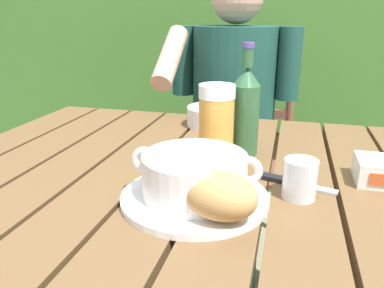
{
  "coord_description": "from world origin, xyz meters",
  "views": [
    {
      "loc": [
        0.21,
        -0.67,
        1.07
      ],
      "look_at": [
        0.03,
        0.01,
        0.83
      ],
      "focal_mm": 35.25,
      "sensor_mm": 36.0,
      "label": 1
    }
  ],
  "objects_px": {
    "chair_near_diner": "(237,152)",
    "soup_bowl": "(195,174)",
    "beer_glass": "(216,124)",
    "serving_plate": "(195,197)",
    "beer_bottle": "(246,110)",
    "person_eating": "(231,108)",
    "table_knife": "(287,181)",
    "bread_roll": "(220,195)",
    "water_glass_small": "(300,179)",
    "diner_bowl": "(214,116)"
  },
  "relations": [
    {
      "from": "chair_near_diner",
      "to": "soup_bowl",
      "type": "bearing_deg",
      "value": -86.52
    },
    {
      "from": "person_eating",
      "to": "serving_plate",
      "type": "height_order",
      "value": "person_eating"
    },
    {
      "from": "beer_glass",
      "to": "chair_near_diner",
      "type": "bearing_deg",
      "value": 94.21
    },
    {
      "from": "diner_bowl",
      "to": "soup_bowl",
      "type": "bearing_deg",
      "value": -82.53
    },
    {
      "from": "bread_roll",
      "to": "table_knife",
      "type": "xyz_separation_m",
      "value": [
        0.1,
        0.18,
        -0.05
      ]
    },
    {
      "from": "chair_near_diner",
      "to": "diner_bowl",
      "type": "xyz_separation_m",
      "value": [
        -0.0,
        -0.55,
        0.31
      ]
    },
    {
      "from": "table_knife",
      "to": "chair_near_diner",
      "type": "bearing_deg",
      "value": 103.54
    },
    {
      "from": "person_eating",
      "to": "soup_bowl",
      "type": "distance_m",
      "value": 0.83
    },
    {
      "from": "soup_bowl",
      "to": "table_knife",
      "type": "distance_m",
      "value": 0.2
    },
    {
      "from": "table_knife",
      "to": "diner_bowl",
      "type": "bearing_deg",
      "value": 121.28
    },
    {
      "from": "person_eating",
      "to": "beer_glass",
      "type": "relative_size",
      "value": 7.17
    },
    {
      "from": "soup_bowl",
      "to": "beer_glass",
      "type": "distance_m",
      "value": 0.2
    },
    {
      "from": "soup_bowl",
      "to": "water_glass_small",
      "type": "xyz_separation_m",
      "value": [
        0.18,
        0.06,
        -0.01
      ]
    },
    {
      "from": "serving_plate",
      "to": "soup_bowl",
      "type": "height_order",
      "value": "soup_bowl"
    },
    {
      "from": "soup_bowl",
      "to": "diner_bowl",
      "type": "relative_size",
      "value": 1.46
    },
    {
      "from": "bread_roll",
      "to": "beer_glass",
      "type": "bearing_deg",
      "value": 102.4
    },
    {
      "from": "person_eating",
      "to": "bread_roll",
      "type": "height_order",
      "value": "person_eating"
    },
    {
      "from": "serving_plate",
      "to": "diner_bowl",
      "type": "distance_m",
      "value": 0.48
    },
    {
      "from": "serving_plate",
      "to": "beer_bottle",
      "type": "bearing_deg",
      "value": 78.47
    },
    {
      "from": "chair_near_diner",
      "to": "table_knife",
      "type": "relative_size",
      "value": 6.27
    },
    {
      "from": "person_eating",
      "to": "bread_roll",
      "type": "distance_m",
      "value": 0.9
    },
    {
      "from": "beer_bottle",
      "to": "person_eating",
      "type": "bearing_deg",
      "value": 101.93
    },
    {
      "from": "chair_near_diner",
      "to": "water_glass_small",
      "type": "xyz_separation_m",
      "value": [
        0.24,
        -0.97,
        0.32
      ]
    },
    {
      "from": "chair_near_diner",
      "to": "table_knife",
      "type": "bearing_deg",
      "value": -76.46
    },
    {
      "from": "serving_plate",
      "to": "soup_bowl",
      "type": "relative_size",
      "value": 1.12
    },
    {
      "from": "water_glass_small",
      "to": "table_knife",
      "type": "bearing_deg",
      "value": 111.17
    },
    {
      "from": "table_knife",
      "to": "diner_bowl",
      "type": "height_order",
      "value": "diner_bowl"
    },
    {
      "from": "chair_near_diner",
      "to": "bread_roll",
      "type": "xyz_separation_m",
      "value": [
        0.12,
        -1.09,
        0.33
      ]
    },
    {
      "from": "beer_glass",
      "to": "beer_bottle",
      "type": "relative_size",
      "value": 0.67
    },
    {
      "from": "serving_plate",
      "to": "beer_bottle",
      "type": "xyz_separation_m",
      "value": [
        0.05,
        0.26,
        0.1
      ]
    },
    {
      "from": "person_eating",
      "to": "beer_glass",
      "type": "xyz_separation_m",
      "value": [
        0.06,
        -0.63,
        0.12
      ]
    },
    {
      "from": "chair_near_diner",
      "to": "table_knife",
      "type": "height_order",
      "value": "chair_near_diner"
    },
    {
      "from": "chair_near_diner",
      "to": "bread_roll",
      "type": "distance_m",
      "value": 1.15
    },
    {
      "from": "beer_bottle",
      "to": "table_knife",
      "type": "bearing_deg",
      "value": -55.09
    },
    {
      "from": "water_glass_small",
      "to": "table_knife",
      "type": "height_order",
      "value": "water_glass_small"
    },
    {
      "from": "chair_near_diner",
      "to": "beer_glass",
      "type": "bearing_deg",
      "value": -85.79
    },
    {
      "from": "soup_bowl",
      "to": "diner_bowl",
      "type": "distance_m",
      "value": 0.48
    },
    {
      "from": "serving_plate",
      "to": "water_glass_small",
      "type": "relative_size",
      "value": 3.6
    },
    {
      "from": "table_knife",
      "to": "serving_plate",
      "type": "bearing_deg",
      "value": -143.84
    },
    {
      "from": "soup_bowl",
      "to": "table_knife",
      "type": "bearing_deg",
      "value": 36.16
    },
    {
      "from": "bread_roll",
      "to": "water_glass_small",
      "type": "height_order",
      "value": "bread_roll"
    },
    {
      "from": "beer_glass",
      "to": "beer_bottle",
      "type": "distance_m",
      "value": 0.09
    },
    {
      "from": "beer_glass",
      "to": "serving_plate",
      "type": "bearing_deg",
      "value": -89.6
    },
    {
      "from": "chair_near_diner",
      "to": "beer_glass",
      "type": "relative_size",
      "value": 5.71
    },
    {
      "from": "water_glass_small",
      "to": "diner_bowl",
      "type": "distance_m",
      "value": 0.48
    },
    {
      "from": "person_eating",
      "to": "table_knife",
      "type": "bearing_deg",
      "value": -72.64
    },
    {
      "from": "serving_plate",
      "to": "bread_roll",
      "type": "bearing_deg",
      "value": -49.4
    },
    {
      "from": "chair_near_diner",
      "to": "beer_glass",
      "type": "distance_m",
      "value": 0.91
    },
    {
      "from": "chair_near_diner",
      "to": "soup_bowl",
      "type": "height_order",
      "value": "chair_near_diner"
    },
    {
      "from": "diner_bowl",
      "to": "beer_glass",
      "type": "bearing_deg",
      "value": -77.65
    }
  ]
}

